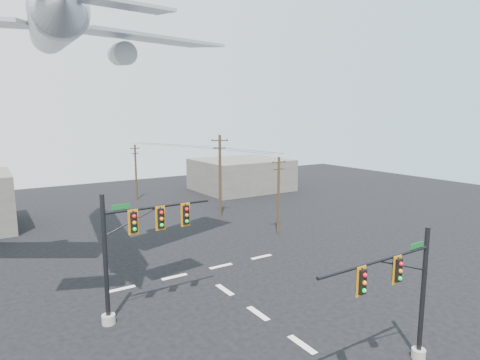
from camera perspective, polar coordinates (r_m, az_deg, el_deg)
ground at (r=22.95m, az=8.82°, el=-22.12°), size 120.00×120.00×0.00m
lane_markings at (r=26.66m, az=0.85°, el=-17.32°), size 14.00×21.20×0.01m
signal_mast_near at (r=20.60m, az=22.31°, el=-15.12°), size 7.33×0.74×6.69m
signal_mast_far at (r=24.41m, az=-14.85°, el=-9.29°), size 6.93×0.84×7.63m
utility_pole_a at (r=40.63m, az=5.48°, el=-2.01°), size 1.58×0.26×7.87m
utility_pole_b at (r=47.38m, az=-2.86°, el=0.80°), size 1.88×0.87×9.76m
utility_pole_c at (r=59.37m, az=-14.59°, el=1.24°), size 1.53×0.74×7.93m
power_lines at (r=49.11m, az=-6.06°, el=4.67°), size 7.99×24.68×0.05m
airliner at (r=32.58m, az=-25.15°, el=18.94°), size 25.79×27.28×7.09m
building_right at (r=65.62m, az=0.15°, el=0.79°), size 14.00×12.00×5.00m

